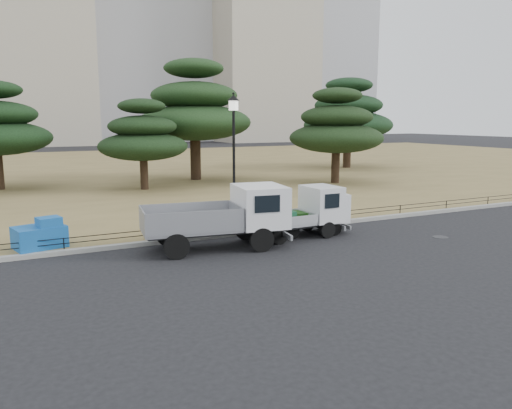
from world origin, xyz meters
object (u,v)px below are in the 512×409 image
truck_kei_front (302,212)px  truck_kei_rear (315,214)px  truck_large (224,214)px  street_lamp (234,140)px  tarp_pile (40,235)px

truck_kei_front → truck_kei_rear: truck_kei_front is taller
truck_kei_rear → truck_kei_front: bearing=-157.0°
truck_kei_front → truck_large: bearing=-175.3°
street_lamp → truck_large: bearing=-123.0°
truck_large → street_lamp: (1.23, 1.89, 2.54)m
truck_kei_front → street_lamp: bearing=144.2°
street_lamp → tarp_pile: bearing=176.3°
truck_kei_front → tarp_pile: 9.61m
truck_kei_rear → tarp_pile: truck_kei_rear is taller
truck_kei_rear → street_lamp: size_ratio=0.60×
truck_large → truck_kei_front: bearing=13.2°
truck_large → truck_kei_rear: bearing=15.0°
street_lamp → tarp_pile: street_lamp is taller
truck_kei_front → street_lamp: street_lamp is taller
truck_large → tarp_pile: bearing=165.9°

